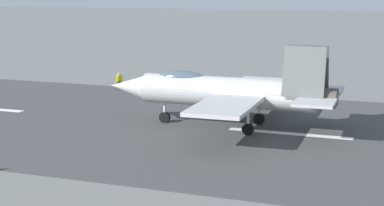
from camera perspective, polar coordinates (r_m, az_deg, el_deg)
name	(u,v)px	position (r m, az deg, el deg)	size (l,w,h in m)	color
ground_plane	(289,134)	(39.56, 9.13, -2.88)	(400.00, 400.00, 0.00)	slate
runway_strip	(290,134)	(39.55, 9.16, -2.87)	(240.00, 26.00, 0.02)	#3D4040
fighter_jet	(227,91)	(40.41, 3.32, 1.13)	(15.91, 14.80, 5.68)	#AFB0B0
crew_person	(119,81)	(56.14, -6.84, 2.09)	(0.46, 0.63, 1.58)	#1E2338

